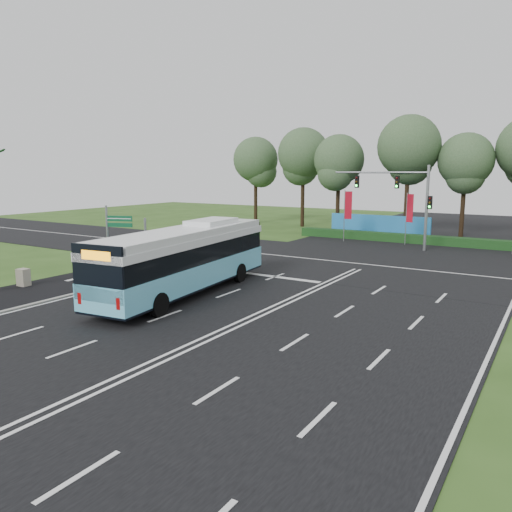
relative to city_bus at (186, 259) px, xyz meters
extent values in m
plane|color=#2E4D19|center=(5.25, 1.16, -1.90)|extent=(120.00, 120.00, 0.00)
cube|color=black|center=(5.25, 1.16, -1.88)|extent=(20.00, 120.00, 0.04)
cube|color=black|center=(5.25, 13.16, -1.88)|extent=(120.00, 14.00, 0.05)
cube|color=black|center=(-7.25, -1.84, -1.87)|extent=(5.00, 18.00, 0.06)
cube|color=gray|center=(-4.85, -1.84, -1.84)|extent=(0.25, 18.00, 0.12)
cube|color=#65C9EA|center=(0.00, 0.01, -0.73)|extent=(4.23, 13.40, 1.21)
cube|color=black|center=(0.00, 0.01, -1.28)|extent=(4.19, 13.34, 0.33)
cube|color=black|center=(0.00, 0.01, 0.37)|extent=(4.10, 13.20, 1.04)
cube|color=white|center=(0.00, 0.01, 1.03)|extent=(4.23, 13.40, 0.38)
cube|color=white|center=(0.00, 0.01, 1.41)|extent=(4.11, 12.87, 0.38)
cube|color=white|center=(-0.31, 2.74, 1.74)|extent=(2.12, 3.47, 0.27)
cube|color=black|center=(0.74, -6.48, 0.42)|extent=(2.66, 0.42, 2.42)
cube|color=orange|center=(0.75, -6.52, 1.19)|extent=(1.53, 0.23, 0.38)
cylinder|color=black|center=(-1.71, 3.57, -1.33)|extent=(0.44, 1.17, 1.14)
cylinder|color=black|center=(0.86, 3.87, -1.33)|extent=(0.44, 1.17, 1.14)
cylinder|color=black|center=(-0.81, -4.28, -1.33)|extent=(0.44, 1.17, 1.14)
cylinder|color=black|center=(1.76, -3.99, -1.33)|extent=(0.44, 1.17, 1.14)
cylinder|color=gray|center=(-4.95, 2.13, -0.07)|extent=(0.15, 0.15, 3.67)
cube|color=black|center=(-4.95, 1.95, 0.61)|extent=(0.30, 0.19, 0.42)
sphere|color=#19F233|center=(-4.95, 1.85, 0.61)|extent=(0.15, 0.15, 0.15)
cylinder|color=gray|center=(-6.79, 0.76, 0.32)|extent=(0.13, 0.13, 4.45)
cube|color=#0D4D2C|center=(-6.01, 1.04, 1.77)|extent=(1.59, 0.62, 0.33)
cube|color=#0D4D2C|center=(-6.01, 1.04, 1.38)|extent=(1.59, 0.62, 0.24)
cube|color=white|center=(-6.01, 1.01, 1.77)|extent=(1.47, 0.54, 0.04)
cube|color=#C3B69D|center=(-8.94, -3.60, -1.38)|extent=(0.66, 0.57, 1.04)
cylinder|color=gray|center=(-0.53, 23.41, 0.48)|extent=(0.07, 0.07, 4.77)
cube|color=#B00F20|center=(-0.21, 23.54, 1.49)|extent=(0.60, 0.28, 2.55)
cylinder|color=gray|center=(4.94, 24.28, 0.41)|extent=(0.07, 0.07, 4.63)
cube|color=#B00F20|center=(5.26, 24.17, 1.39)|extent=(0.60, 0.23, 2.47)
cylinder|color=gray|center=(7.25, 21.66, 1.60)|extent=(0.24, 0.24, 7.00)
cylinder|color=gray|center=(3.25, 21.66, 4.50)|extent=(8.00, 0.16, 0.16)
cube|color=black|center=(4.75, 21.66, 3.70)|extent=(0.32, 0.28, 1.05)
cube|color=black|center=(1.25, 21.66, 3.70)|extent=(0.32, 0.28, 1.05)
cube|color=black|center=(7.50, 21.66, 2.10)|extent=(0.32, 0.28, 1.05)
cube|color=#173914|center=(5.25, 25.66, -1.50)|extent=(22.00, 1.20, 0.80)
cube|color=#2378BD|center=(1.25, 28.16, -0.80)|extent=(10.00, 0.30, 2.20)
cylinder|color=black|center=(-16.45, 33.37, 1.86)|extent=(0.44, 0.44, 7.54)
sphere|color=#344E2D|center=(-16.45, 33.37, 6.03)|extent=(5.55, 5.55, 5.55)
cylinder|color=black|center=(-9.67, 32.98, 2.14)|extent=(0.44, 0.44, 8.10)
sphere|color=#344E2D|center=(-9.67, 32.98, 6.62)|extent=(5.97, 5.97, 5.97)
cylinder|color=black|center=(-4.46, 31.18, 1.77)|extent=(0.44, 0.44, 7.34)
sphere|color=#344E2D|center=(-4.46, 31.18, 5.83)|extent=(5.41, 5.41, 5.41)
cylinder|color=black|center=(2.87, 31.65, 2.36)|extent=(0.44, 0.44, 8.53)
sphere|color=#344E2D|center=(2.87, 31.65, 7.08)|extent=(6.29, 6.29, 6.29)
cylinder|color=black|center=(8.20, 32.46, 1.69)|extent=(0.44, 0.44, 7.18)
sphere|color=#344E2D|center=(8.20, 32.46, 5.66)|extent=(5.29, 5.29, 5.29)
camera|label=1|loc=(16.94, -20.11, 4.60)|focal=35.00mm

